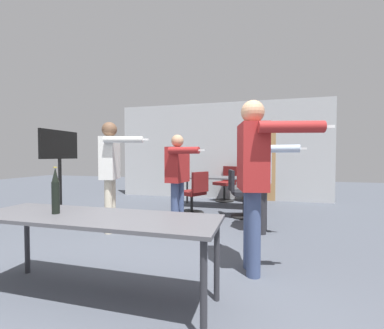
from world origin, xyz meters
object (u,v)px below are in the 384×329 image
person_left_plaid (254,169)px  office_chair_side_rolled (194,194)px  office_chair_far_right (240,195)px  beer_bottle (56,192)px  office_chair_mid_tucked (226,185)px  person_center_tall (111,165)px  office_chair_far_left (250,187)px  tv_screen (60,167)px  person_near_casual (263,173)px  person_far_watching (178,172)px

person_left_plaid → office_chair_side_rolled: 2.88m
person_left_plaid → office_chair_far_right: (-0.31, 2.44, -0.64)m
beer_bottle → office_chair_mid_tucked: bearing=80.9°
person_center_tall → office_chair_far_left: size_ratio=1.98×
beer_bottle → person_left_plaid: bearing=28.7°
person_center_tall → office_chair_far_left: person_center_tall is taller
tv_screen → person_left_plaid: bearing=-108.9°
tv_screen → person_near_casual: size_ratio=1.05×
person_far_watching → person_center_tall: person_center_tall is taller
office_chair_side_rolled → tv_screen: bearing=151.2°
person_far_watching → beer_bottle: bearing=1.8°
office_chair_far_right → office_chair_far_left: office_chair_far_right is taller
office_chair_far_right → beer_bottle: size_ratio=2.31×
person_left_plaid → beer_bottle: bearing=-73.7°
office_chair_side_rolled → office_chair_far_left: (1.10, 1.77, -0.00)m
person_near_casual → person_left_plaid: (-0.12, -1.51, 0.13)m
person_left_plaid → office_chair_side_rolled: person_left_plaid is taller
person_center_tall → beer_bottle: (0.60, -1.81, -0.17)m
beer_bottle → tv_screen: bearing=131.5°
office_chair_side_rolled → person_near_casual: bearing=-92.7°
office_chair_side_rolled → beer_bottle: beer_bottle is taller
office_chair_mid_tucked → beer_bottle: 5.27m
person_far_watching → office_chair_far_right: 1.48m
person_center_tall → office_chair_mid_tucked: person_center_tall is taller
tv_screen → beer_bottle: bearing=-138.5°
office_chair_far_right → office_chair_side_rolled: bearing=-107.2°
office_chair_mid_tucked → person_near_casual: bearing=138.9°
person_near_casual → office_chair_side_rolled: size_ratio=1.80×
person_left_plaid → beer_bottle: (-1.67, -0.92, -0.17)m
person_left_plaid → office_chair_far_left: 4.31m
person_center_tall → person_near_casual: 2.47m
person_near_casual → beer_bottle: 3.01m
tv_screen → person_near_casual: tv_screen is taller
office_chair_far_right → office_chair_side_rolled: 0.97m
tv_screen → person_far_watching: bearing=-83.1°
office_chair_far_right → office_chair_far_left: (0.13, 1.81, -0.04)m
office_chair_far_right → person_center_tall: bearing=-66.6°
person_left_plaid → office_chair_side_rolled: (-1.29, 2.48, -0.68)m
tv_screen → person_near_casual: 3.69m
person_left_plaid → office_chair_far_right: size_ratio=1.91×
tv_screen → office_chair_side_rolled: 2.67m
office_chair_mid_tucked → office_chair_side_rolled: bearing=105.7°
office_chair_far_right → office_chair_mid_tucked: office_chair_far_right is taller
tv_screen → person_center_tall: person_center_tall is taller
person_far_watching → office_chair_mid_tucked: bearing=-179.8°
office_chair_far_left → beer_bottle: (-1.49, -5.17, 0.51)m
tv_screen → person_left_plaid: (3.56, -1.22, 0.07)m
person_left_plaid → office_chair_far_right: bearing=174.9°
person_near_casual → person_left_plaid: person_left_plaid is taller
office_chair_side_rolled → office_chair_far_left: office_chair_side_rolled is taller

